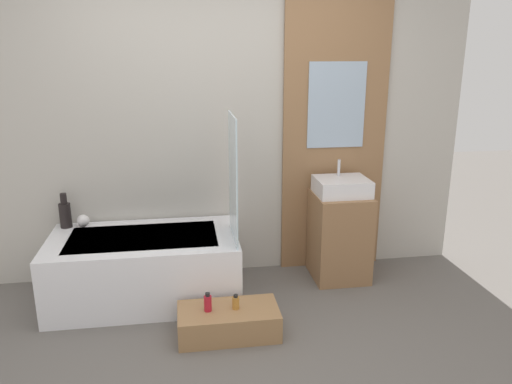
{
  "coord_description": "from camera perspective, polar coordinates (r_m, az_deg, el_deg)",
  "views": [
    {
      "loc": [
        -0.32,
        -2.52,
        1.91
      ],
      "look_at": [
        0.17,
        0.68,
        0.96
      ],
      "focal_mm": 35.0,
      "sensor_mm": 36.0,
      "label": 1
    }
  ],
  "objects": [
    {
      "name": "wooden_step_bench",
      "position": [
        3.54,
        -3.16,
        -14.57
      ],
      "size": [
        0.69,
        0.36,
        0.19
      ],
      "primitive_type": "cube",
      "color": "#997047",
      "rests_on": "ground_plane"
    },
    {
      "name": "wall_wood_accent",
      "position": [
        4.29,
        9.04,
        8.05
      ],
      "size": [
        0.89,
        0.04,
        2.6
      ],
      "color": "#8E6642",
      "rests_on": "ground_plane"
    },
    {
      "name": "bathtub",
      "position": [
        4.02,
        -12.57,
        -8.38
      ],
      "size": [
        1.43,
        0.8,
        0.51
      ],
      "color": "white",
      "rests_on": "ground_plane"
    },
    {
      "name": "wall_tiled_back",
      "position": [
        4.15,
        -4.27,
        7.82
      ],
      "size": [
        4.2,
        0.06,
        2.6
      ],
      "primitive_type": "cube",
      "color": "#B7B2A8",
      "rests_on": "ground_plane"
    },
    {
      "name": "vase_round_light",
      "position": [
        4.25,
        -19.15,
        -3.11
      ],
      "size": [
        0.1,
        0.1,
        0.1
      ],
      "primitive_type": "sphere",
      "color": "white",
      "rests_on": "bathtub"
    },
    {
      "name": "sink",
      "position": [
        4.16,
        9.78,
        0.63
      ],
      "size": [
        0.43,
        0.36,
        0.27
      ],
      "color": "white",
      "rests_on": "vanity_cabinet"
    },
    {
      "name": "vanity_cabinet",
      "position": [
        4.29,
        9.5,
        -4.98
      ],
      "size": [
        0.45,
        0.47,
        0.74
      ],
      "primitive_type": "cube",
      "color": "#8E6642",
      "rests_on": "ground_plane"
    },
    {
      "name": "vase_tall_dark",
      "position": [
        4.26,
        -20.98,
        -2.31
      ],
      "size": [
        0.09,
        0.09,
        0.28
      ],
      "color": "black",
      "rests_on": "bathtub"
    },
    {
      "name": "glass_shower_screen",
      "position": [
        3.66,
        -2.64,
        1.58
      ],
      "size": [
        0.01,
        0.51,
        0.93
      ],
      "primitive_type": "cube",
      "color": "silver",
      "rests_on": "bathtub"
    },
    {
      "name": "bottle_soap_primary",
      "position": [
        3.45,
        -5.53,
        -12.49
      ],
      "size": [
        0.05,
        0.05,
        0.13
      ],
      "color": "#B21928",
      "rests_on": "wooden_step_bench"
    },
    {
      "name": "bottle_soap_secondary",
      "position": [
        3.47,
        -2.33,
        -12.49
      ],
      "size": [
        0.05,
        0.05,
        0.1
      ],
      "color": "#B2752D",
      "rests_on": "wooden_step_bench"
    },
    {
      "name": "ground_plane",
      "position": [
        3.18,
        -1.29,
        -20.67
      ],
      "size": [
        12.0,
        12.0,
        0.0
      ],
      "primitive_type": "plane",
      "color": "#605B56"
    }
  ]
}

